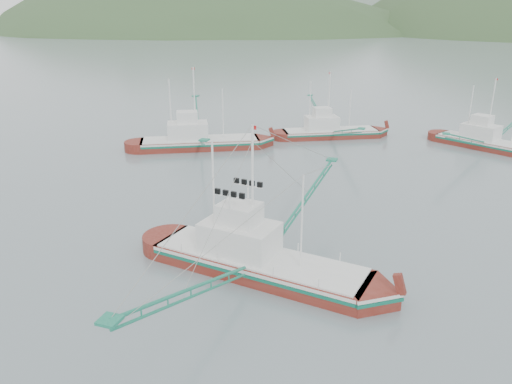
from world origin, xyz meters
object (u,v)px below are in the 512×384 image
(main_boat, at_px, (257,248))
(bg_boat_right, at_px, (490,134))
(bg_boat_left, at_px, (199,131))
(bg_boat_far, at_px, (330,123))

(main_boat, height_order, bg_boat_right, main_boat)
(bg_boat_left, distance_m, bg_boat_far, 18.83)
(main_boat, height_order, bg_boat_far, main_boat)
(bg_boat_left, height_order, bg_boat_far, bg_boat_left)
(main_boat, bearing_deg, bg_boat_right, 75.32)
(main_boat, xyz_separation_m, bg_boat_far, (-2.82, 40.03, 0.16))
(bg_boat_far, bearing_deg, bg_boat_right, -25.93)
(bg_boat_left, relative_size, bg_boat_right, 1.15)
(main_boat, relative_size, bg_boat_far, 1.21)
(bg_boat_right, xyz_separation_m, bg_boat_far, (-20.73, -0.58, 0.00))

